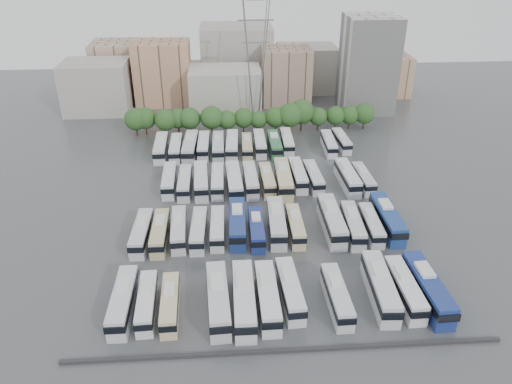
{
  "coord_description": "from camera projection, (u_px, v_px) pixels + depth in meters",
  "views": [
    {
      "loc": [
        -6.85,
        -78.44,
        47.98
      ],
      "look_at": [
        -1.11,
        4.16,
        3.0
      ],
      "focal_mm": 35.0,
      "sensor_mm": 36.0,
      "label": 1
    }
  ],
  "objects": [
    {
      "name": "bus_r0_s6",
      "position": [
        268.0,
        296.0,
        69.57
      ],
      "size": [
        2.91,
        12.8,
        4.01
      ],
      "rotation": [
        0.0,
        0.0,
        0.01
      ],
      "color": "white",
      "rests_on": "ground"
    },
    {
      "name": "bus_r1_s12",
      "position": [
        371.0,
        225.0,
        86.52
      ],
      "size": [
        2.76,
        11.13,
        3.47
      ],
      "rotation": [
        0.0,
        0.0,
        -0.03
      ],
      "color": "silver",
      "rests_on": "ground"
    },
    {
      "name": "city_buildings",
      "position": [
        220.0,
        72.0,
        150.87
      ],
      "size": [
        102.0,
        35.0,
        20.0
      ],
      "color": "#9E998E",
      "rests_on": "ground"
    },
    {
      "name": "bus_r2_s6",
      "position": [
        251.0,
        179.0,
        101.35
      ],
      "size": [
        2.85,
        12.03,
        3.76
      ],
      "rotation": [
        0.0,
        0.0,
        0.02
      ],
      "color": "silver",
      "rests_on": "ground"
    },
    {
      "name": "bus_r2_s10",
      "position": [
        313.0,
        177.0,
        102.67
      ],
      "size": [
        2.87,
        11.43,
        3.56
      ],
      "rotation": [
        0.0,
        0.0,
        0.04
      ],
      "color": "silver",
      "rests_on": "ground"
    },
    {
      "name": "bus_r0_s1",
      "position": [
        147.0,
        302.0,
        68.92
      ],
      "size": [
        2.83,
        11.11,
        3.46
      ],
      "rotation": [
        0.0,
        0.0,
        0.04
      ],
      "color": "white",
      "rests_on": "ground"
    },
    {
      "name": "electricity_pylon",
      "position": [
        256.0,
        52.0,
        127.13
      ],
      "size": [
        9.0,
        6.91,
        33.83
      ],
      "color": "slate",
      "rests_on": "ground"
    },
    {
      "name": "bus_r3_s6",
      "position": [
        247.0,
        146.0,
        116.8
      ],
      "size": [
        2.67,
        10.95,
        3.42
      ],
      "rotation": [
        0.0,
        0.0,
        -0.03
      ],
      "color": "#C9BA8A",
      "rests_on": "ground"
    },
    {
      "name": "bus_r3_s8",
      "position": [
        275.0,
        144.0,
        117.45
      ],
      "size": [
        2.65,
        11.95,
        3.75
      ],
      "rotation": [
        0.0,
        0.0,
        0.0
      ],
      "color": "#317246",
      "rests_on": "ground"
    },
    {
      "name": "parapet",
      "position": [
        285.0,
        351.0,
        63.04
      ],
      "size": [
        56.0,
        0.5,
        0.5
      ],
      "primitive_type": "cube",
      "color": "#2D2D30",
      "rests_on": "ground"
    },
    {
      "name": "ground",
      "position": [
        264.0,
        217.0,
        92.09
      ],
      "size": [
        220.0,
        220.0,
        0.0
      ],
      "primitive_type": "plane",
      "color": "#424447",
      "rests_on": "ground"
    },
    {
      "name": "bus_r1_s1",
      "position": [
        160.0,
        232.0,
        84.23
      ],
      "size": [
        2.51,
        11.51,
        3.61
      ],
      "rotation": [
        0.0,
        0.0,
        -0.0
      ],
      "color": "#C4BA87",
      "rests_on": "ground"
    },
    {
      "name": "bus_r3_s2",
      "position": [
        190.0,
        147.0,
        115.7
      ],
      "size": [
        3.48,
        13.36,
        4.15
      ],
      "rotation": [
        0.0,
        0.0,
        -0.05
      ],
      "color": "silver",
      "rests_on": "ground"
    },
    {
      "name": "bus_r2_s13",
      "position": [
        363.0,
        178.0,
        102.2
      ],
      "size": [
        2.7,
        10.89,
        3.39
      ],
      "rotation": [
        0.0,
        0.0,
        0.03
      ],
      "color": "silver",
      "rests_on": "ground"
    },
    {
      "name": "bus_r0_s0",
      "position": [
        123.0,
        301.0,
        68.82
      ],
      "size": [
        2.72,
        12.41,
        3.89
      ],
      "rotation": [
        0.0,
        0.0,
        -0.0
      ],
      "color": "silver",
      "rests_on": "ground"
    },
    {
      "name": "bus_r2_s8",
      "position": [
        283.0,
        178.0,
        101.27
      ],
      "size": [
        3.28,
        13.66,
        4.27
      ],
      "rotation": [
        0.0,
        0.0,
        -0.02
      ],
      "color": "beige",
      "rests_on": "ground"
    },
    {
      "name": "bus_r3_s13",
      "position": [
        342.0,
        141.0,
        119.83
      ],
      "size": [
        2.86,
        10.87,
        3.38
      ],
      "rotation": [
        0.0,
        0.0,
        0.05
      ],
      "color": "silver",
      "rests_on": "ground"
    },
    {
      "name": "bus_r2_s2",
      "position": [
        185.0,
        182.0,
        100.4
      ],
      "size": [
        2.49,
        11.38,
        3.57
      ],
      "rotation": [
        0.0,
        0.0,
        0.0
      ],
      "color": "silver",
      "rests_on": "ground"
    },
    {
      "name": "bus_r1_s2",
      "position": [
        179.0,
        229.0,
        85.17
      ],
      "size": [
        3.03,
        11.59,
        3.6
      ],
      "rotation": [
        0.0,
        0.0,
        0.05
      ],
      "color": "silver",
      "rests_on": "ground"
    },
    {
      "name": "bus_r1_s3",
      "position": [
        199.0,
        230.0,
        84.99
      ],
      "size": [
        2.86,
        11.4,
        3.55
      ],
      "rotation": [
        0.0,
        0.0,
        -0.03
      ],
      "color": "silver",
      "rests_on": "ground"
    },
    {
      "name": "bus_r0_s4",
      "position": [
        218.0,
        299.0,
        68.97
      ],
      "size": [
        3.57,
        13.41,
        4.17
      ],
      "rotation": [
        0.0,
        0.0,
        0.05
      ],
      "color": "silver",
      "rests_on": "ground"
    },
    {
      "name": "bus_r2_s7",
      "position": [
        267.0,
        180.0,
        101.49
      ],
      "size": [
        2.8,
        11.4,
        3.56
      ],
      "rotation": [
        0.0,
        0.0,
        0.03
      ],
      "color": "beige",
      "rests_on": "ground"
    },
    {
      "name": "bus_r0_s2",
      "position": [
        170.0,
        304.0,
        68.67
      ],
      "size": [
        2.7,
        10.91,
        3.4
      ],
      "rotation": [
        0.0,
        0.0,
        0.03
      ],
      "color": "beige",
      "rests_on": "ground"
    },
    {
      "name": "bus_r1_s8",
      "position": [
        295.0,
        226.0,
        86.25
      ],
      "size": [
        2.49,
        10.99,
        3.44
      ],
      "rotation": [
        0.0,
        0.0,
        -0.01
      ],
      "color": "beige",
      "rests_on": "ground"
    },
    {
      "name": "bus_r2_s9",
      "position": [
        298.0,
        175.0,
        103.34
      ],
      "size": [
        2.75,
        11.87,
        3.71
      ],
      "rotation": [
        0.0,
        0.0,
        0.01
      ],
      "color": "silver",
      "rests_on": "ground"
    },
    {
      "name": "bus_r2_s1",
      "position": [
        169.0,
        180.0,
        101.27
      ],
      "size": [
        2.85,
        11.8,
        3.68
      ],
      "rotation": [
        0.0,
        0.0,
        0.02
      ],
      "color": "silver",
      "rests_on": "ground"
    },
    {
      "name": "bus_r2_s4",
      "position": [
        218.0,
        181.0,
        101.07
      ],
      "size": [
        2.67,
        11.58,
        3.62
      ],
      "rotation": [
        0.0,
        0.0,
        -0.01
      ],
      "color": "silver",
      "rests_on": "ground"
    },
    {
      "name": "bus_r1_s6",
      "position": [
        256.0,
        229.0,
        85.35
      ],
      "size": [
        2.51,
        11.14,
        3.49
      ],
      "rotation": [
        0.0,
        0.0,
        -0.01
      ],
      "color": "navy",
      "rests_on": "ground"
    },
    {
      "name": "bus_r1_s0",
      "position": [
        142.0,
        233.0,
        84.12
      ],
      "size": [
        2.89,
        11.73,
        3.66
      ],
      "rotation": [
        0.0,
        0.0,
        -0.03
      ],
      "color": "silver",
      "rests_on": "ground"
    },
    {
      "name": "bus_r2_s3",
      "position": [
        201.0,
        180.0,
        100.81
      ],
      "size": [
        3.26,
        12.78,
        3.98
      ],
      "rotation": [
        0.0,
        0.0,
        0.04
      ],
      "color": "silver",
      "rests_on": "ground"
    },
    {
      "name": "bus_r0_s7",
      "position": [
        290.0,
        290.0,
        71.03
      ],
      "size": [
        3.18,
        12.07,
        3.75
      ],
      "rotation": [
        0.0,
        0.0,
        0.05
      ],
      "color": "silver",
      "rests_on": "ground"
    },
    {
      "name": "bus_r3_s4",
      "position": [
        218.0,
        146.0,
        116.22
      ],
      "size": [
        2.74,
        12.31,
        3.86
      ],
      "rotation": [
        0.0,
        0.0,
        -0.0
      ],
      "color": "silver",
      "rests_on": "ground"
    },
    {
      "name": "bus_r1_s5",
      "position": [
        237.0,
        223.0,
        86.5
      ],
      "size": [
        3.19,
        13.03,
        4.06
      ],
      "rotation": [
        0.0,
        0.0,
        -0.03
      ],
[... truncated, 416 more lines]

